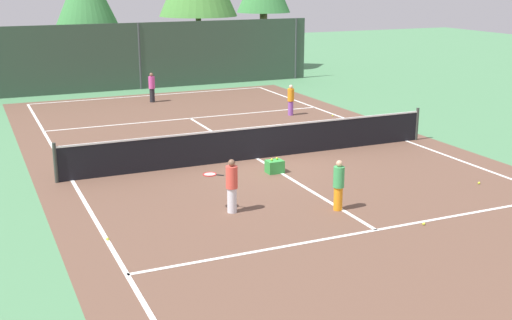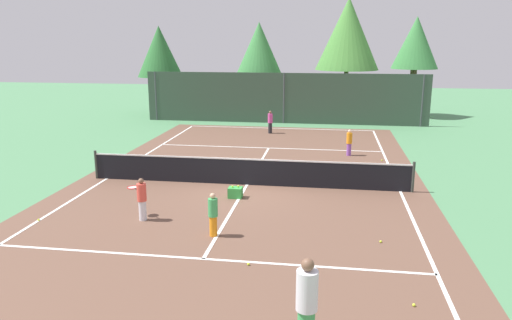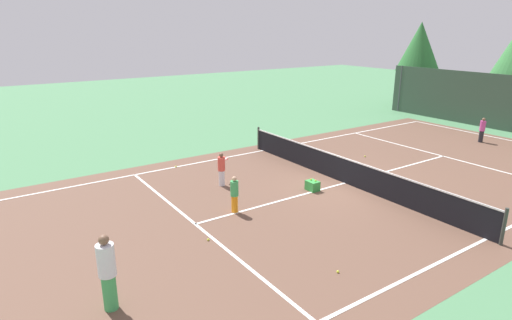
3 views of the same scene
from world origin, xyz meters
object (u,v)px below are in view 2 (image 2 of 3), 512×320
at_px(player_2, 213,214).
at_px(tennis_ball_5, 382,160).
at_px(player_4, 142,198).
at_px(tennis_ball_1, 381,242).
at_px(player_3, 349,142).
at_px(tennis_ball_4, 39,220).
at_px(tennis_ball_0, 414,305).
at_px(player_1, 307,305).
at_px(ball_crate, 235,192).
at_px(tennis_ball_3, 216,161).
at_px(tennis_ball_2, 248,264).
at_px(player_0, 270,122).

height_order(player_2, tennis_ball_5, player_2).
xyz_separation_m(player_4, tennis_ball_1, (6.86, -0.68, -0.64)).
bearing_deg(player_3, tennis_ball_4, -133.14).
relative_size(player_3, tennis_ball_0, 18.49).
xyz_separation_m(player_1, player_2, (-2.76, 4.77, -0.26)).
distance_m(ball_crate, tennis_ball_5, 8.15).
bearing_deg(player_4, tennis_ball_4, -169.63).
relative_size(player_3, tennis_ball_4, 18.49).
distance_m(tennis_ball_3, tennis_ball_5, 7.36).
relative_size(tennis_ball_2, tennis_ball_5, 1.00).
relative_size(player_4, ball_crate, 2.76).
relative_size(player_0, player_1, 0.74).
xyz_separation_m(player_4, ball_crate, (2.33, 2.50, -0.49)).
height_order(player_1, tennis_ball_4, player_1).
relative_size(ball_crate, tennis_ball_4, 7.09).
bearing_deg(tennis_ball_0, player_1, -139.09).
height_order(player_2, player_4, player_4).
height_order(player_3, tennis_ball_0, player_3).
bearing_deg(tennis_ball_1, player_1, -109.07).
xyz_separation_m(player_2, tennis_ball_0, (4.85, -2.97, -0.59)).
distance_m(player_0, tennis_ball_0, 18.99).
bearing_deg(tennis_ball_0, ball_crate, 127.62).
relative_size(tennis_ball_0, tennis_ball_2, 1.00).
relative_size(player_2, tennis_ball_4, 18.58).
xyz_separation_m(ball_crate, tennis_ball_3, (-1.82, 4.84, -0.15)).
xyz_separation_m(tennis_ball_1, tennis_ball_2, (-3.24, -1.85, 0.00)).
height_order(player_0, tennis_ball_0, player_0).
xyz_separation_m(player_1, player_3, (1.19, 15.08, -0.26)).
bearing_deg(player_0, player_1, -81.24).
bearing_deg(player_4, tennis_ball_5, 47.83).
xyz_separation_m(player_2, tennis_ball_3, (-1.87, 8.22, -0.59)).
bearing_deg(ball_crate, player_1, -70.96).
height_order(player_4, ball_crate, player_4).
height_order(player_0, tennis_ball_5, player_0).
relative_size(player_1, ball_crate, 3.71).
relative_size(tennis_ball_1, tennis_ball_5, 1.00).
bearing_deg(tennis_ball_2, player_2, 127.25).
xyz_separation_m(player_0, tennis_ball_0, (5.17, -18.26, -0.63)).
height_order(player_0, tennis_ball_3, player_0).
xyz_separation_m(player_0, player_2, (0.33, -15.30, -0.03)).
distance_m(ball_crate, tennis_ball_4, 6.16).
xyz_separation_m(player_3, tennis_ball_1, (0.53, -10.11, -0.59)).
bearing_deg(tennis_ball_5, player_3, 148.85).
distance_m(player_2, tennis_ball_3, 8.45).
relative_size(player_2, tennis_ball_3, 18.58).
bearing_deg(tennis_ball_2, player_1, -64.12).
bearing_deg(player_4, tennis_ball_1, -5.64).
bearing_deg(player_2, tennis_ball_2, -52.75).
bearing_deg(player_1, player_0, 98.76).
bearing_deg(player_0, player_2, -88.77).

